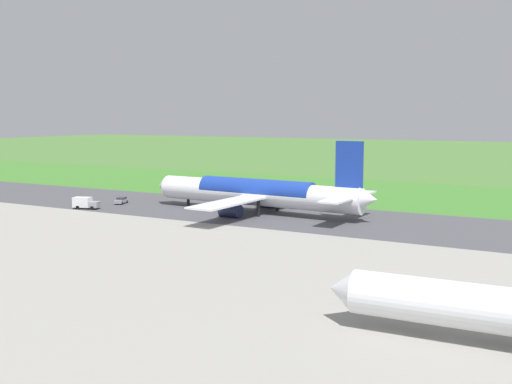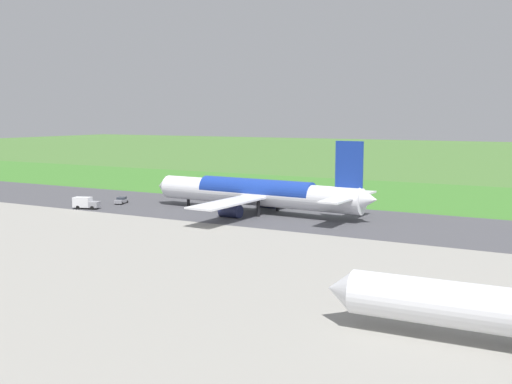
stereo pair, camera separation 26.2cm
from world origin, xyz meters
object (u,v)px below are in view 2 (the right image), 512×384
(airliner_main, at_px, (258,193))
(traffic_cone_orange, at_px, (224,186))
(service_truck_fuel, at_px, (86,203))
(no_stopping_sign, at_px, (244,183))
(service_car_followme, at_px, (121,200))

(airliner_main, height_order, traffic_cone_orange, airliner_main)
(airliner_main, bearing_deg, traffic_cone_orange, -49.83)
(service_truck_fuel, height_order, no_stopping_sign, service_truck_fuel)
(service_truck_fuel, bearing_deg, traffic_cone_orange, -96.37)
(service_truck_fuel, bearing_deg, airliner_main, -159.71)
(airliner_main, bearing_deg, service_car_followme, 5.86)
(airliner_main, xyz_separation_m, no_stopping_sign, (24.46, -37.69, -2.96))
(airliner_main, distance_m, traffic_cone_orange, 47.77)
(service_car_followme, distance_m, traffic_cone_orange, 40.10)
(service_truck_fuel, height_order, traffic_cone_orange, service_truck_fuel)
(no_stopping_sign, xyz_separation_m, traffic_cone_orange, (6.24, 1.31, -1.12))
(traffic_cone_orange, bearing_deg, service_truck_fuel, 83.63)
(traffic_cone_orange, bearing_deg, no_stopping_sign, -168.13)
(no_stopping_sign, bearing_deg, traffic_cone_orange, 11.87)
(service_car_followme, distance_m, no_stopping_sign, 42.44)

